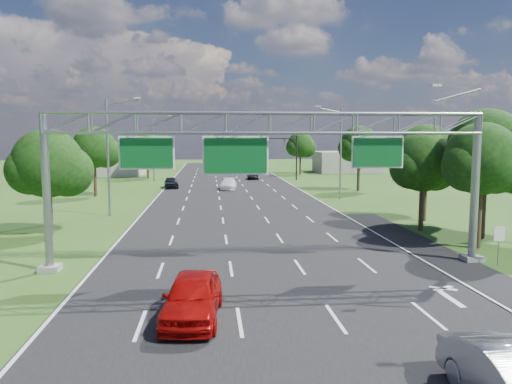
{
  "coord_description": "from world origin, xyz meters",
  "views": [
    {
      "loc": [
        -2.84,
        -13.68,
        6.78
      ],
      "look_at": [
        -0.3,
        13.6,
        3.77
      ],
      "focal_mm": 35.0,
      "sensor_mm": 36.0,
      "label": 1
    }
  ],
  "objects": [
    {
      "name": "tree_verge_rd",
      "position": [
        16.08,
        48.04,
        5.63
      ],
      "size": [
        5.76,
        4.8,
        8.28
      ],
      "color": "#2D2116",
      "rests_on": "ground"
    },
    {
      "name": "red_coupe",
      "position": [
        -3.53,
        4.52,
        0.86
      ],
      "size": [
        2.46,
        5.22,
        1.72
      ],
      "primitive_type": "imported",
      "rotation": [
        0.0,
        0.0,
        -0.08
      ],
      "color": "#A90907",
      "rests_on": "ground"
    },
    {
      "name": "tree_verge_la",
      "position": [
        -13.92,
        22.04,
        4.76
      ],
      "size": [
        5.76,
        4.8,
        7.4
      ],
      "color": "#2D2116",
      "rests_on": "ground"
    },
    {
      "name": "regulatory_sign",
      "position": [
        12.4,
        10.98,
        1.51
      ],
      "size": [
        0.6,
        0.08,
        2.1
      ],
      "color": "gray",
      "rests_on": "ground"
    },
    {
      "name": "traffic_signal",
      "position": [
        7.48,
        65.0,
        5.17
      ],
      "size": [
        12.21,
        0.24,
        7.0
      ],
      "color": "black",
      "rests_on": "ground"
    },
    {
      "name": "car_queue_b",
      "position": [
        4.13,
        66.41,
        0.54
      ],
      "size": [
        2.06,
        3.99,
        1.08
      ],
      "primitive_type": "imported",
      "rotation": [
        0.0,
        0.0,
        -0.07
      ],
      "color": "black",
      "rests_on": "ground"
    },
    {
      "name": "tree_verge_lc",
      "position": [
        -12.92,
        70.04,
        4.98
      ],
      "size": [
        5.76,
        4.8,
        7.62
      ],
      "color": "#2D2116",
      "rests_on": "ground"
    },
    {
      "name": "road_flare",
      "position": [
        10.2,
        14.0,
        0.0
      ],
      "size": [
        3.0,
        30.0,
        0.02
      ],
      "primitive_type": "cube",
      "color": "black",
      "rests_on": "ground"
    },
    {
      "name": "car_queue_a",
      "position": [
        -0.39,
        51.27,
        0.71
      ],
      "size": [
        2.49,
        5.05,
        1.41
      ],
      "primitive_type": "imported",
      "rotation": [
        0.0,
        0.0,
        -0.11
      ],
      "color": "white",
      "rests_on": "ground"
    },
    {
      "name": "sign_gantry",
      "position": [
        0.33,
        12.0,
        6.89
      ],
      "size": [
        23.5,
        1.0,
        9.56
      ],
      "color": "gray",
      "rests_on": "ground"
    },
    {
      "name": "streetlight_l_near",
      "position": [
        -11.3,
        30.0,
        5.58
      ],
      "size": [
        2.97,
        0.22,
        10.16
      ],
      "color": "gray",
      "rests_on": "ground"
    },
    {
      "name": "building_right",
      "position": [
        24.0,
        82.0,
        2.0
      ],
      "size": [
        12.0,
        9.0,
        4.0
      ],
      "primitive_type": "cube",
      "color": "gray",
      "rests_on": "ground"
    },
    {
      "name": "tree_verge_re",
      "position": [
        14.08,
        78.04,
        5.2
      ],
      "size": [
        5.76,
        4.8,
        7.84
      ],
      "color": "#2D2116",
      "rests_on": "ground"
    },
    {
      "name": "road",
      "position": [
        0.0,
        30.0,
        0.0
      ],
      "size": [
        18.0,
        180.0,
        0.02
      ],
      "primitive_type": "cube",
      "color": "black",
      "rests_on": "ground"
    },
    {
      "name": "box_truck",
      "position": [
        6.01,
        80.35,
        1.45
      ],
      "size": [
        2.94,
        8.2,
        3.03
      ],
      "rotation": [
        0.0,
        0.0,
        0.11
      ],
      "color": "silver",
      "rests_on": "ground"
    },
    {
      "name": "streetlight_r_mid",
      "position": [
        11.3,
        40.0,
        5.58
      ],
      "size": [
        2.97,
        0.22,
        10.16
      ],
      "color": "gray",
      "rests_on": "ground"
    },
    {
      "name": "car_queue_c",
      "position": [
        -8.0,
        53.82,
        0.74
      ],
      "size": [
        2.3,
        4.53,
        1.48
      ],
      "primitive_type": "imported",
      "rotation": [
        0.0,
        0.0,
        0.13
      ],
      "color": "black",
      "rests_on": "ground"
    },
    {
      "name": "ground",
      "position": [
        0.0,
        30.0,
        0.0
      ],
      "size": [
        220.0,
        220.0,
        0.0
      ],
      "primitive_type": "plane",
      "color": "#2A4D17",
      "rests_on": "ground"
    },
    {
      "name": "building_left",
      "position": [
        -22.0,
        78.0,
        2.5
      ],
      "size": [
        14.0,
        10.0,
        5.0
      ],
      "primitive_type": "cube",
      "color": "gray",
      "rests_on": "ground"
    },
    {
      "name": "streetlight_l_far",
      "position": [
        -11.3,
        65.0,
        5.58
      ],
      "size": [
        2.97,
        0.22,
        10.16
      ],
      "color": "gray",
      "rests_on": "ground"
    },
    {
      "name": "tree_verge_lb",
      "position": [
        -15.92,
        45.04,
        5.41
      ],
      "size": [
        5.76,
        4.8,
        8.06
      ],
      "color": "#2D2116",
      "rests_on": "ground"
    },
    {
      "name": "tree_cluster_right",
      "position": [
        14.8,
        19.19,
        5.31
      ],
      "size": [
        9.91,
        14.6,
        8.68
      ],
      "color": "#2D2116",
      "rests_on": "ground"
    }
  ]
}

